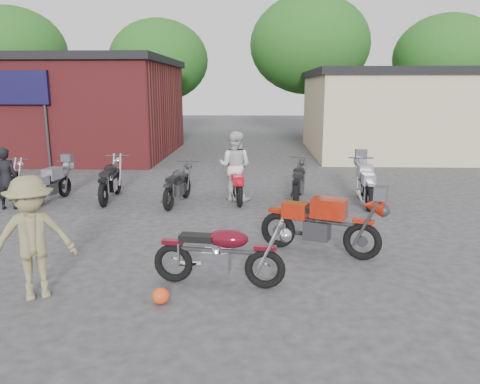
{
  "coord_description": "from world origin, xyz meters",
  "views": [
    {
      "loc": [
        1.05,
        -6.96,
        3.0
      ],
      "look_at": [
        0.67,
        2.39,
        0.9
      ],
      "focal_mm": 35.0,
      "sensor_mm": 36.0,
      "label": 1
    }
  ],
  "objects_px": {
    "person_light": "(235,166)",
    "row_bike_6": "(365,181)",
    "sportbike": "(322,221)",
    "row_bike_0": "(2,180)",
    "row_bike_3": "(178,183)",
    "helmet": "(161,296)",
    "row_bike_4": "(236,182)",
    "person_tan": "(32,238)",
    "row_bike_2": "(110,178)",
    "row_bike_1": "(51,182)",
    "vintage_motorcycle": "(221,250)",
    "row_bike_5": "(299,179)",
    "person_dark": "(6,179)"
  },
  "relations": [
    {
      "from": "vintage_motorcycle",
      "to": "helmet",
      "type": "relative_size",
      "value": 7.81
    },
    {
      "from": "vintage_motorcycle",
      "to": "sportbike",
      "type": "relative_size",
      "value": 0.91
    },
    {
      "from": "helmet",
      "to": "person_light",
      "type": "height_order",
      "value": "person_light"
    },
    {
      "from": "row_bike_0",
      "to": "row_bike_5",
      "type": "height_order",
      "value": "row_bike_5"
    },
    {
      "from": "row_bike_1",
      "to": "person_light",
      "type": "bearing_deg",
      "value": -75.97
    },
    {
      "from": "row_bike_3",
      "to": "row_bike_6",
      "type": "xyz_separation_m",
      "value": [
        4.9,
        0.19,
        0.05
      ]
    },
    {
      "from": "person_dark",
      "to": "row_bike_1",
      "type": "relative_size",
      "value": 0.83
    },
    {
      "from": "sportbike",
      "to": "person_light",
      "type": "xyz_separation_m",
      "value": [
        -1.79,
        4.2,
        0.3
      ]
    },
    {
      "from": "row_bike_1",
      "to": "row_bike_2",
      "type": "relative_size",
      "value": 0.89
    },
    {
      "from": "person_light",
      "to": "row_bike_6",
      "type": "bearing_deg",
      "value": -169.76
    },
    {
      "from": "person_tan",
      "to": "row_bike_1",
      "type": "bearing_deg",
      "value": 83.23
    },
    {
      "from": "sportbike",
      "to": "row_bike_3",
      "type": "distance_m",
      "value": 4.92
    },
    {
      "from": "row_bike_1",
      "to": "row_bike_3",
      "type": "xyz_separation_m",
      "value": [
        3.39,
        -0.01,
        0.02
      ]
    },
    {
      "from": "person_light",
      "to": "person_dark",
      "type": "bearing_deg",
      "value": 27.97
    },
    {
      "from": "row_bike_1",
      "to": "row_bike_6",
      "type": "distance_m",
      "value": 8.29
    },
    {
      "from": "person_tan",
      "to": "row_bike_3",
      "type": "height_order",
      "value": "person_tan"
    },
    {
      "from": "row_bike_1",
      "to": "row_bike_0",
      "type": "bearing_deg",
      "value": 88.5
    },
    {
      "from": "person_light",
      "to": "row_bike_4",
      "type": "distance_m",
      "value": 0.43
    },
    {
      "from": "sportbike",
      "to": "helmet",
      "type": "xyz_separation_m",
      "value": [
        -2.52,
        -2.14,
        -0.52
      ]
    },
    {
      "from": "sportbike",
      "to": "row_bike_0",
      "type": "xyz_separation_m",
      "value": [
        -8.12,
        3.94,
        -0.08
      ]
    },
    {
      "from": "person_light",
      "to": "row_bike_2",
      "type": "distance_m",
      "value": 3.39
    },
    {
      "from": "row_bike_1",
      "to": "sportbike",
      "type": "bearing_deg",
      "value": -110.94
    },
    {
      "from": "row_bike_3",
      "to": "row_bike_6",
      "type": "distance_m",
      "value": 4.9
    },
    {
      "from": "row_bike_3",
      "to": "row_bike_5",
      "type": "bearing_deg",
      "value": -71.9
    },
    {
      "from": "row_bike_2",
      "to": "person_tan",
      "type": "bearing_deg",
      "value": -176.4
    },
    {
      "from": "row_bike_1",
      "to": "row_bike_2",
      "type": "bearing_deg",
      "value": -68.48
    },
    {
      "from": "row_bike_0",
      "to": "person_light",
      "type": "bearing_deg",
      "value": -83.33
    },
    {
      "from": "row_bike_3",
      "to": "row_bike_0",
      "type": "bearing_deg",
      "value": 95.9
    },
    {
      "from": "row_bike_4",
      "to": "row_bike_6",
      "type": "height_order",
      "value": "row_bike_6"
    },
    {
      "from": "sportbike",
      "to": "person_tan",
      "type": "bearing_deg",
      "value": -132.38
    },
    {
      "from": "helmet",
      "to": "row_bike_6",
      "type": "relative_size",
      "value": 0.12
    },
    {
      "from": "person_light",
      "to": "person_tan",
      "type": "height_order",
      "value": "person_light"
    },
    {
      "from": "row_bike_1",
      "to": "row_bike_5",
      "type": "xyz_separation_m",
      "value": [
        6.59,
        0.51,
        0.05
      ]
    },
    {
      "from": "helmet",
      "to": "person_tan",
      "type": "relative_size",
      "value": 0.14
    },
    {
      "from": "row_bike_2",
      "to": "person_light",
      "type": "bearing_deg",
      "value": -91.4
    },
    {
      "from": "row_bike_3",
      "to": "row_bike_4",
      "type": "xyz_separation_m",
      "value": [
        1.52,
        0.37,
        -0.03
      ]
    },
    {
      "from": "vintage_motorcycle",
      "to": "helmet",
      "type": "bearing_deg",
      "value": -132.94
    },
    {
      "from": "row_bike_3",
      "to": "person_tan",
      "type": "bearing_deg",
      "value": 177.99
    },
    {
      "from": "sportbike",
      "to": "row_bike_2",
      "type": "bearing_deg",
      "value": 164.84
    },
    {
      "from": "sportbike",
      "to": "row_bike_3",
      "type": "relative_size",
      "value": 1.12
    },
    {
      "from": "sportbike",
      "to": "row_bike_1",
      "type": "xyz_separation_m",
      "value": [
        -6.65,
        3.69,
        -0.09
      ]
    },
    {
      "from": "row_bike_4",
      "to": "helmet",
      "type": "bearing_deg",
      "value": 163.42
    },
    {
      "from": "person_light",
      "to": "row_bike_2",
      "type": "xyz_separation_m",
      "value": [
        -3.37,
        -0.15,
        -0.32
      ]
    },
    {
      "from": "row_bike_4",
      "to": "row_bike_5",
      "type": "bearing_deg",
      "value": -94.45
    },
    {
      "from": "row_bike_0",
      "to": "row_bike_6",
      "type": "distance_m",
      "value": 9.75
    },
    {
      "from": "vintage_motorcycle",
      "to": "row_bike_5",
      "type": "xyz_separation_m",
      "value": [
        1.66,
        5.68,
        0.02
      ]
    },
    {
      "from": "row_bike_5",
      "to": "row_bike_6",
      "type": "relative_size",
      "value": 0.97
    },
    {
      "from": "sportbike",
      "to": "person_dark",
      "type": "bearing_deg",
      "value": -178.76
    },
    {
      "from": "row_bike_0",
      "to": "row_bike_6",
      "type": "relative_size",
      "value": 0.91
    },
    {
      "from": "vintage_motorcycle",
      "to": "row_bike_5",
      "type": "height_order",
      "value": "row_bike_5"
    }
  ]
}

